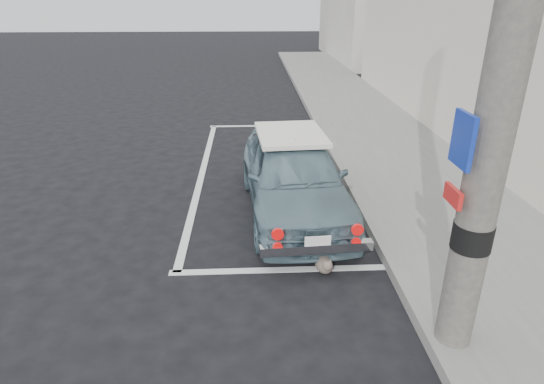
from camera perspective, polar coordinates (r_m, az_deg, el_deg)
The scene contains 7 objects.
ground at distance 6.39m, azimuth -3.16°, elevation -7.40°, with size 80.00×80.00×0.00m, color black.
sidewalk at distance 8.71m, azimuth 18.39°, elevation 0.72°, with size 2.80×40.00×0.15m, color slate.
pline_rear at distance 5.98m, azimuth 1.69°, elevation -9.73°, with size 3.00×0.12×0.01m, color silver.
pline_front at distance 12.42m, azimuth -0.78°, elevation 8.32°, with size 3.00×0.12×0.01m, color silver.
pline_side at distance 9.14m, azimuth -8.78°, elevation 2.29°, with size 0.12×7.00×0.01m, color silver.
retro_coupe at distance 7.23m, azimuth 2.74°, elevation 2.15°, with size 1.76×3.84×1.27m.
cat at distance 5.92m, azimuth 6.58°, elevation -8.93°, with size 0.26×0.50×0.26m.
Camera 1 is at (0.08, -5.47, 3.29)m, focal length 30.00 mm.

